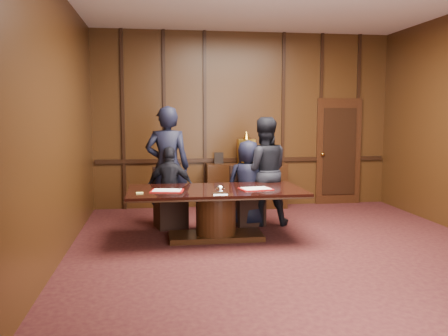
{
  "coord_description": "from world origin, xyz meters",
  "views": [
    {
      "loc": [
        -1.77,
        -5.96,
        1.87
      ],
      "look_at": [
        -0.75,
        1.18,
        1.05
      ],
      "focal_mm": 38.0,
      "sensor_mm": 36.0,
      "label": 1
    }
  ],
  "objects_px": {
    "sideboard": "(246,184)",
    "signatory_right": "(248,183)",
    "signatory_left": "(170,188)",
    "witness_right": "(263,171)",
    "conference_table": "(216,205)",
    "witness_left": "(167,167)"
  },
  "relations": [
    {
      "from": "sideboard",
      "to": "signatory_right",
      "type": "xyz_separation_m",
      "value": [
        -0.25,
        -1.49,
        0.24
      ]
    },
    {
      "from": "signatory_left",
      "to": "witness_right",
      "type": "bearing_deg",
      "value": -165.84
    },
    {
      "from": "witness_right",
      "to": "conference_table",
      "type": "bearing_deg",
      "value": 46.26
    },
    {
      "from": "conference_table",
      "to": "signatory_right",
      "type": "height_order",
      "value": "signatory_right"
    },
    {
      "from": "signatory_right",
      "to": "witness_right",
      "type": "xyz_separation_m",
      "value": [
        0.27,
        0.03,
        0.19
      ]
    },
    {
      "from": "conference_table",
      "to": "signatory_left",
      "type": "height_order",
      "value": "signatory_left"
    },
    {
      "from": "conference_table",
      "to": "witness_right",
      "type": "height_order",
      "value": "witness_right"
    },
    {
      "from": "sideboard",
      "to": "witness_left",
      "type": "height_order",
      "value": "witness_left"
    },
    {
      "from": "conference_table",
      "to": "signatory_right",
      "type": "distance_m",
      "value": 1.05
    },
    {
      "from": "sideboard",
      "to": "signatory_left",
      "type": "distance_m",
      "value": 2.16
    },
    {
      "from": "signatory_left",
      "to": "witness_left",
      "type": "bearing_deg",
      "value": -63.14
    },
    {
      "from": "signatory_left",
      "to": "witness_right",
      "type": "relative_size",
      "value": 0.74
    },
    {
      "from": "sideboard",
      "to": "witness_right",
      "type": "distance_m",
      "value": 1.52
    },
    {
      "from": "sideboard",
      "to": "witness_right",
      "type": "relative_size",
      "value": 0.88
    },
    {
      "from": "sideboard",
      "to": "conference_table",
      "type": "distance_m",
      "value": 2.46
    },
    {
      "from": "conference_table",
      "to": "witness_left",
      "type": "bearing_deg",
      "value": 125.68
    },
    {
      "from": "signatory_left",
      "to": "witness_right",
      "type": "height_order",
      "value": "witness_right"
    },
    {
      "from": "conference_table",
      "to": "witness_right",
      "type": "bearing_deg",
      "value": 42.31
    },
    {
      "from": "sideboard",
      "to": "conference_table",
      "type": "relative_size",
      "value": 0.61
    },
    {
      "from": "signatory_right",
      "to": "witness_left",
      "type": "bearing_deg",
      "value": 0.98
    },
    {
      "from": "signatory_left",
      "to": "witness_left",
      "type": "xyz_separation_m",
      "value": [
        -0.04,
        0.16,
        0.33
      ]
    },
    {
      "from": "witness_left",
      "to": "signatory_right",
      "type": "bearing_deg",
      "value": 179.89
    }
  ]
}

